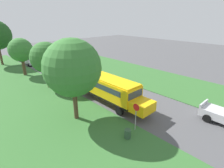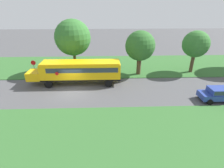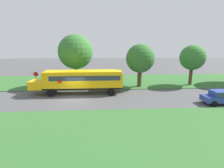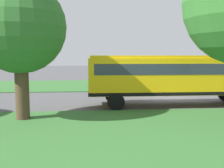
# 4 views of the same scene
# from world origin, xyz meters

# --- Properties ---
(ground_plane) EXTENTS (120.00, 120.00, 0.00)m
(ground_plane) POSITION_xyz_m (0.00, 0.00, 0.00)
(ground_plane) COLOR #4C4C4F
(grass_verge) EXTENTS (12.00, 80.00, 0.08)m
(grass_verge) POSITION_xyz_m (-10.00, 0.00, 0.04)
(grass_verge) COLOR #33662D
(grass_verge) RESTS_ON ground
(grass_far_side) EXTENTS (10.00, 80.00, 0.07)m
(grass_far_side) POSITION_xyz_m (9.00, 0.00, 0.04)
(grass_far_side) COLOR #33662D
(grass_far_side) RESTS_ON ground
(school_bus) EXTENTS (2.84, 12.42, 3.16)m
(school_bus) POSITION_xyz_m (-2.46, 0.72, 1.92)
(school_bus) COLOR yellow
(school_bus) RESTS_ON ground
(car_blue_nearest) EXTENTS (2.02, 4.40, 1.56)m
(car_blue_nearest) POSITION_xyz_m (2.80, 17.17, 0.88)
(car_blue_nearest) COLOR #283D93
(car_blue_nearest) RESTS_ON ground
(car_silver_middle) EXTENTS (2.02, 4.40, 1.56)m
(car_silver_middle) POSITION_xyz_m (-2.80, 25.29, 0.88)
(car_silver_middle) COLOR #B7B7BC
(car_silver_middle) RESTS_ON ground
(car_white_furthest) EXTENTS (2.02, 4.40, 1.56)m
(car_white_furthest) POSITION_xyz_m (-2.80, 31.30, 0.88)
(car_white_furthest) COLOR silver
(car_white_furthest) RESTS_ON ground
(oak_tree_beside_bus) EXTENTS (5.47, 5.47, 8.17)m
(oak_tree_beside_bus) POSITION_xyz_m (-7.46, -0.55, 5.49)
(oak_tree_beside_bus) COLOR #4C3826
(oak_tree_beside_bus) RESTS_ON ground
(oak_tree_roadside_mid) EXTENTS (4.40, 4.40, 6.70)m
(oak_tree_roadside_mid) POSITION_xyz_m (-5.53, 9.48, 4.48)
(oak_tree_roadside_mid) COLOR #4C3826
(oak_tree_roadside_mid) RESTS_ON ground
(oak_tree_far_end) EXTENTS (4.02, 4.08, 6.56)m
(oak_tree_far_end) POSITION_xyz_m (-6.33, 18.26, 4.58)
(oak_tree_far_end) COLOR #4C3826
(oak_tree_far_end) RESTS_ON ground
(stop_sign) EXTENTS (0.08, 0.68, 2.74)m
(stop_sign) POSITION_xyz_m (-4.60, -6.09, 1.74)
(stop_sign) COLOR gray
(stop_sign) RESTS_ON ground
(trash_bin) EXTENTS (0.56, 0.56, 0.90)m
(trash_bin) POSITION_xyz_m (-5.97, -6.39, 0.45)
(trash_bin) COLOR #2D4C33
(trash_bin) RESTS_ON ground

